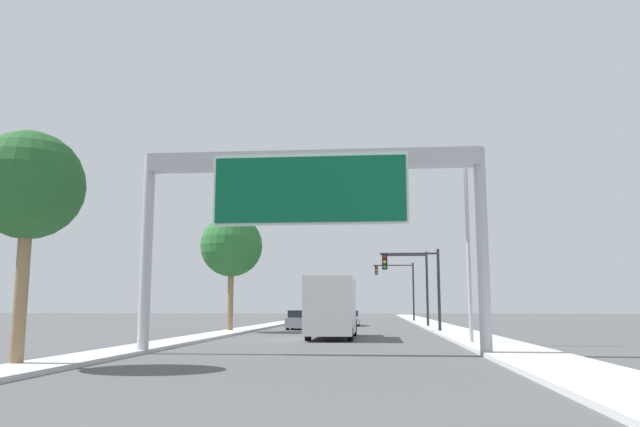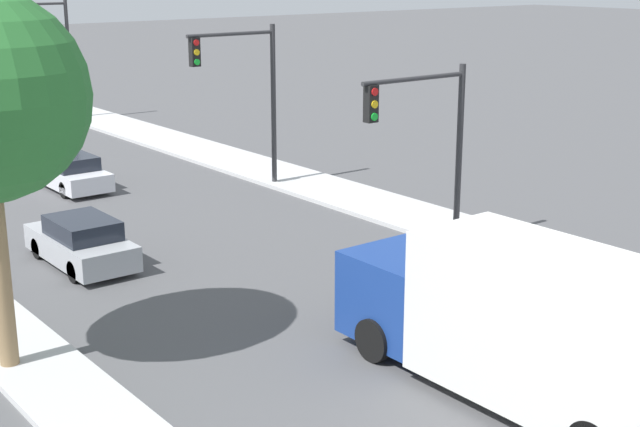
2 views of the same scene
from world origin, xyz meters
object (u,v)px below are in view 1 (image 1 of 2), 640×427
traffic_light_near_intersection (419,276)px  street_lamp_right (460,233)px  traffic_light_far_intersection (401,282)px  truck_box_primary (332,308)px  sign_gantry (310,191)px  palm_tree_background (232,246)px  car_near_left (350,319)px  traffic_light_mid_block (413,277)px  car_far_left (300,320)px  palm_tree_foreground (29,187)px

traffic_light_near_intersection → street_lamp_right: size_ratio=0.65×
traffic_light_far_intersection → truck_box_primary: bearing=-97.9°
sign_gantry → palm_tree_background: 21.19m
car_near_left → sign_gantry: bearing=-90.0°
traffic_light_mid_block → street_lamp_right: size_ratio=0.72×
car_far_left → traffic_light_far_intersection: size_ratio=0.64×
sign_gantry → car_far_left: (-3.50, 25.48, -5.49)m
truck_box_primary → traffic_light_near_intersection: bearing=57.1°
car_near_left → palm_tree_foreground: bearing=-101.3°
sign_gantry → traffic_light_near_intersection: (5.41, 20.12, -2.33)m
traffic_light_far_intersection → palm_tree_foreground: palm_tree_foreground is taller
sign_gantry → truck_box_primary: bearing=90.0°
car_near_left → truck_box_primary: 22.99m
traffic_light_near_intersection → traffic_light_far_intersection: (-0.08, 30.00, 0.74)m
traffic_light_near_intersection → palm_tree_background: bearing=-178.3°
traffic_light_mid_block → traffic_light_far_intersection: bearing=90.7°
traffic_light_mid_block → palm_tree_background: size_ratio=0.78×
traffic_light_far_intersection → palm_tree_foreground: size_ratio=0.96×
car_far_left → traffic_light_far_intersection: traffic_light_far_intersection is taller
truck_box_primary → traffic_light_mid_block: traffic_light_mid_block is taller
sign_gantry → street_lamp_right: size_ratio=1.51×
street_lamp_right → palm_tree_foreground: bearing=-140.0°
traffic_light_far_intersection → car_far_left: bearing=-109.7°
car_near_left → traffic_light_near_intersection: bearing=-69.7°
palm_tree_background → street_lamp_right: size_ratio=0.93×
car_far_left → traffic_light_near_intersection: (8.91, -5.37, 3.16)m
traffic_light_mid_block → traffic_light_far_intersection: size_ratio=0.94×
car_near_left → traffic_light_near_intersection: traffic_light_near_intersection is taller
sign_gantry → traffic_light_far_intersection: bearing=83.9°
sign_gantry → car_far_left: size_ratio=3.06×
sign_gantry → traffic_light_mid_block: (5.57, 30.12, -1.92)m
car_near_left → palm_tree_background: palm_tree_background is taller
car_near_left → traffic_light_far_intersection: size_ratio=0.69×
car_far_left → palm_tree_foreground: palm_tree_foreground is taller
car_far_left → street_lamp_right: 21.92m
car_far_left → street_lamp_right: (9.97, -18.98, 4.56)m
car_near_left → truck_box_primary: truck_box_primary is taller
traffic_light_mid_block → traffic_light_far_intersection: 20.00m
truck_box_primary → traffic_light_far_intersection: size_ratio=1.28×
car_far_left → traffic_light_mid_block: traffic_light_mid_block is taller
truck_box_primary → palm_tree_foreground: palm_tree_foreground is taller
sign_gantry → truck_box_primary: (0.00, 11.76, -4.49)m
traffic_light_near_intersection → street_lamp_right: (1.06, -13.62, 1.40)m
truck_box_primary → traffic_light_far_intersection: (5.33, 38.35, 2.91)m
palm_tree_foreground → palm_tree_background: palm_tree_background is taller
sign_gantry → truck_box_primary: sign_gantry is taller
car_far_left → traffic_light_near_intersection: size_ratio=0.76×
car_near_left → palm_tree_foreground: (-8.04, -40.41, 4.74)m
sign_gantry → truck_box_primary: size_ratio=1.53×
traffic_light_mid_block → palm_tree_foreground: (-13.61, -35.80, 1.14)m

